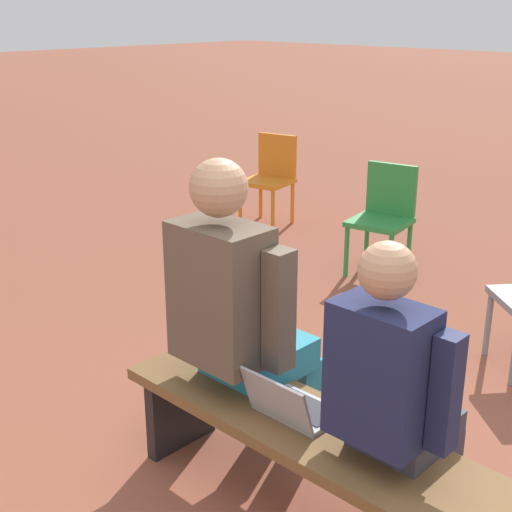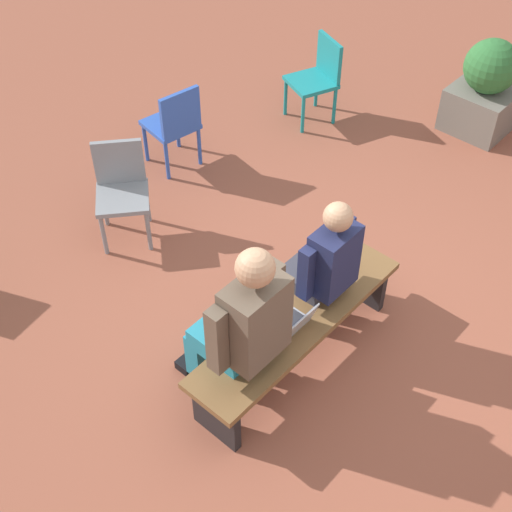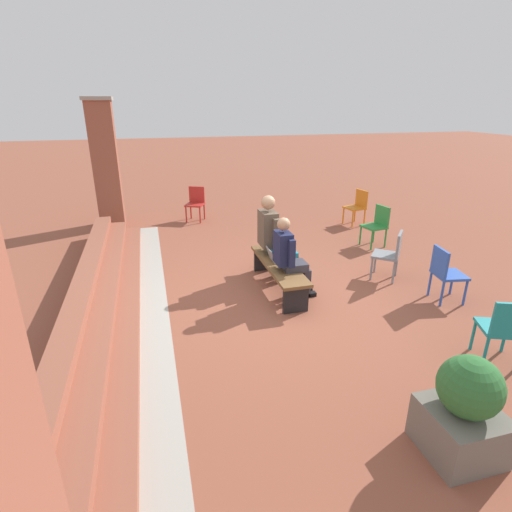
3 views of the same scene
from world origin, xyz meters
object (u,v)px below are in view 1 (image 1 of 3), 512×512
(person_student, at_px, (395,394))
(plastic_chair_far_left, at_px, (271,174))
(person_adult, at_px, (241,314))
(plastic_chair_far_right, at_px, (384,212))
(laptop, at_px, (291,406))
(bench, at_px, (314,447))

(person_student, bearing_deg, plastic_chair_far_left, -41.72)
(person_adult, bearing_deg, person_student, 179.32)
(person_adult, xyz_separation_m, plastic_chair_far_right, (0.98, -2.55, -0.27))
(person_adult, height_order, laptop, person_adult)
(plastic_chair_far_left, distance_m, plastic_chair_far_right, 1.57)
(bench, height_order, plastic_chair_far_right, plastic_chair_far_right)
(person_adult, bearing_deg, laptop, 166.81)
(person_adult, xyz_separation_m, laptop, (-0.36, 0.08, -0.25))
(bench, relative_size, laptop, 5.62)
(bench, height_order, person_student, person_student)
(person_student, relative_size, plastic_chair_far_left, 1.52)
(plastic_chair_far_left, height_order, plastic_chair_far_right, same)
(plastic_chair_far_right, bearing_deg, bench, 119.05)
(person_student, relative_size, laptop, 3.99)
(person_student, bearing_deg, plastic_chair_far_right, -55.46)
(person_adult, height_order, plastic_chair_far_right, person_adult)
(bench, xyz_separation_m, laptop, (0.11, 0.01, 0.15))
(person_student, bearing_deg, laptop, 10.31)
(laptop, bearing_deg, plastic_chair_far_left, -46.31)
(person_adult, bearing_deg, plastic_chair_far_left, -49.34)
(person_student, height_order, laptop, person_student)
(plastic_chair_far_left, relative_size, plastic_chair_far_right, 1.00)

